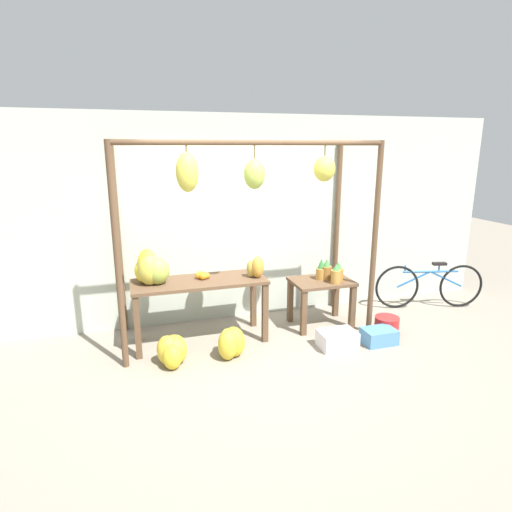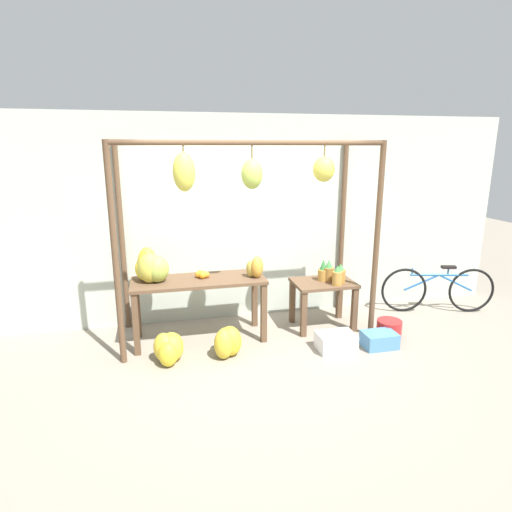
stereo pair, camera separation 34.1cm
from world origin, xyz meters
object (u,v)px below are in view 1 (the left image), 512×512
at_px(orange_pile, 202,275).
at_px(parked_bicycle, 429,285).
at_px(banana_pile_on_table, 150,269).
at_px(papaya_pile, 256,268).
at_px(banana_pile_ground_left, 172,351).
at_px(pineapple_cluster, 330,272).
at_px(fruit_crate_white, 337,339).
at_px(fruit_crate_purple, 379,336).
at_px(banana_pile_ground_right, 230,343).
at_px(blue_bucket, 387,325).

xyz_separation_m(orange_pile, parked_bicycle, (3.45, 0.09, -0.49)).
xyz_separation_m(banana_pile_on_table, papaya_pile, (1.26, -0.12, -0.05)).
bearing_deg(parked_bicycle, banana_pile_ground_left, -170.66).
height_order(banana_pile_on_table, pineapple_cluster, banana_pile_on_table).
xyz_separation_m(fruit_crate_white, parked_bicycle, (1.94, 0.81, 0.24)).
bearing_deg(fruit_crate_white, banana_pile_ground_left, 175.10).
xyz_separation_m(banana_pile_on_table, pineapple_cluster, (2.31, -0.06, -0.22)).
relative_size(orange_pile, fruit_crate_purple, 0.44).
bearing_deg(banana_pile_ground_right, orange_pile, 109.94).
distance_m(banana_pile_ground_right, papaya_pile, 0.97).
distance_m(banana_pile_on_table, banana_pile_ground_right, 1.27).
xyz_separation_m(blue_bucket, parked_bicycle, (1.13, 0.63, 0.24)).
xyz_separation_m(banana_pile_on_table, parked_bicycle, (4.07, 0.11, -0.63)).
height_order(fruit_crate_white, parked_bicycle, parked_bicycle).
distance_m(pineapple_cluster, banana_pile_ground_right, 1.67).
xyz_separation_m(banana_pile_on_table, fruit_crate_white, (2.12, -0.70, -0.87)).
distance_m(banana_pile_on_table, parked_bicycle, 4.12).
bearing_deg(papaya_pile, fruit_crate_purple, -24.11).
distance_m(banana_pile_on_table, fruit_crate_purple, 2.91).
relative_size(pineapple_cluster, blue_bucket, 1.13).
xyz_separation_m(banana_pile_ground_left, banana_pile_ground_right, (0.66, -0.02, 0.02)).
bearing_deg(papaya_pile, banana_pile_on_table, 174.70).
xyz_separation_m(banana_pile_ground_left, parked_bicycle, (3.91, 0.64, 0.19)).
xyz_separation_m(banana_pile_ground_left, papaya_pile, (1.10, 0.41, 0.77)).
bearing_deg(blue_bucket, banana_pile_on_table, 170.00).
bearing_deg(banana_pile_ground_left, blue_bucket, 0.25).
xyz_separation_m(banana_pile_on_table, fruit_crate_purple, (2.67, -0.75, -0.88)).
bearing_deg(blue_bucket, papaya_pile, 166.53).
distance_m(orange_pile, banana_pile_ground_right, 0.90).
bearing_deg(fruit_crate_purple, banana_pile_ground_left, 175.03).
relative_size(fruit_crate_white, papaya_pile, 1.63).
height_order(banana_pile_ground_right, papaya_pile, papaya_pile).
distance_m(banana_pile_on_table, orange_pile, 0.63).
relative_size(banana_pile_on_table, pineapple_cluster, 1.24).
height_order(pineapple_cluster, papaya_pile, papaya_pile).
bearing_deg(banana_pile_ground_left, banana_pile_ground_right, -1.80).
relative_size(orange_pile, banana_pile_ground_left, 0.39).
height_order(banana_pile_ground_left, parked_bicycle, parked_bicycle).
distance_m(parked_bicycle, fruit_crate_purple, 1.66).
distance_m(fruit_crate_white, fruit_crate_purple, 0.55).
height_order(banana_pile_on_table, orange_pile, banana_pile_on_table).
relative_size(pineapple_cluster, fruit_crate_purple, 0.89).
xyz_separation_m(pineapple_cluster, blue_bucket, (0.62, -0.46, -0.65)).
relative_size(blue_bucket, fruit_crate_purple, 0.78).
relative_size(banana_pile_on_table, orange_pile, 2.48).
height_order(banana_pile_ground_right, fruit_crate_white, banana_pile_ground_right).
height_order(banana_pile_ground_right, blue_bucket, banana_pile_ground_right).
distance_m(orange_pile, banana_pile_ground_left, 0.99).
xyz_separation_m(papaya_pile, fruit_crate_purple, (1.41, -0.63, -0.83)).
distance_m(blue_bucket, parked_bicycle, 1.32).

